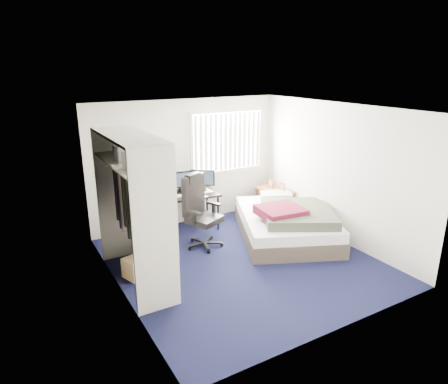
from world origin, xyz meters
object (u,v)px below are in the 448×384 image
object	(u,v)px
nightstand	(275,192)
office_chair	(200,219)
desk	(179,193)
bed	(287,222)

from	to	relation	value
nightstand	office_chair	bearing A→B (deg)	-165.09
desk	bed	xyz separation A→B (m)	(1.60, -1.33, -0.47)
office_chair	nightstand	size ratio (longest dim) A/B	1.42
office_chair	bed	size ratio (longest dim) A/B	0.50
desk	office_chair	world-z (taller)	office_chair
desk	bed	world-z (taller)	desk
nightstand	bed	world-z (taller)	nightstand
desk	bed	size ratio (longest dim) A/B	0.58
desk	bed	distance (m)	2.13
desk	office_chair	bearing A→B (deg)	-87.59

